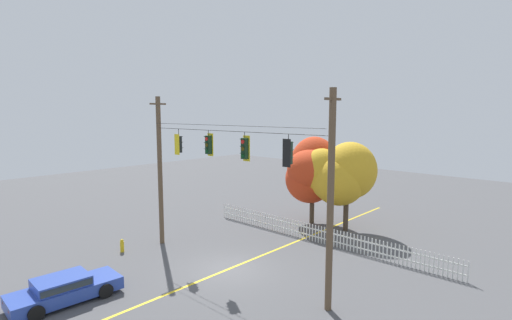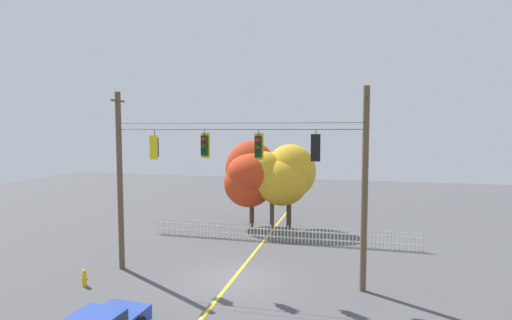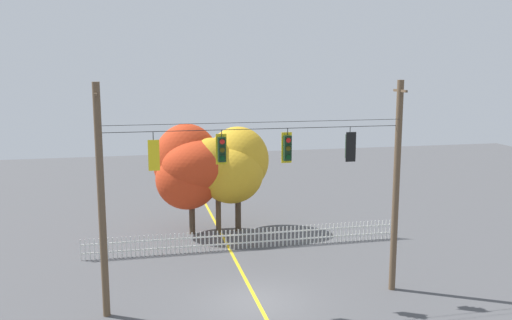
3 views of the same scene
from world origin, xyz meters
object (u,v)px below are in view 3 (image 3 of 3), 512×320
Objects in this scene: autumn_maple_near_fence at (190,168)px; autumn_maple_mid at (218,170)px; autumn_oak_far_east at (235,166)px; traffic_signal_southbound_primary at (350,146)px; traffic_signal_northbound_primary at (287,148)px; traffic_signal_eastbound_side at (222,149)px; traffic_signal_northbound_secondary at (154,155)px.

autumn_maple_mid is (1.58, -0.56, -0.07)m from autumn_maple_near_fence.
autumn_oak_far_east is at bearing 28.30° from autumn_maple_mid.
traffic_signal_southbound_primary is at bearing -73.65° from autumn_oak_far_east.
traffic_signal_northbound_primary is 10.91m from autumn_maple_near_fence.
autumn_maple_mid is 1.22m from autumn_oak_far_east.
traffic_signal_eastbound_side is at bearing 179.79° from traffic_signal_southbound_primary.
autumn_maple_near_fence reaches higher than autumn_oak_far_east.
autumn_oak_far_east is (-3.00, 10.22, -2.54)m from traffic_signal_southbound_primary.
traffic_signal_eastbound_side is 10.78m from autumn_oak_far_east.
traffic_signal_southbound_primary is at bearing -0.43° from traffic_signal_northbound_primary.
traffic_signal_eastbound_side is at bearing -88.36° from autumn_maple_near_fence.
traffic_signal_northbound_primary is 10.52m from autumn_oak_far_east.
autumn_oak_far_east is (2.65, 0.02, 0.02)m from autumn_maple_near_fence.
traffic_signal_southbound_primary is at bearing -61.02° from autumn_maple_near_fence.
traffic_signal_eastbound_side is 10.51m from autumn_maple_near_fence.
traffic_signal_eastbound_side is at bearing -97.62° from autumn_maple_mid.
traffic_signal_northbound_primary is at bearing -81.75° from autumn_maple_mid.
autumn_oak_far_east is at bearing 63.91° from traffic_signal_northbound_secondary.
traffic_signal_northbound_secondary is 2.65m from traffic_signal_eastbound_side.
autumn_maple_near_fence is at bearing -179.60° from autumn_oak_far_east.
autumn_oak_far_east is at bearing 106.35° from traffic_signal_southbound_primary.
traffic_signal_northbound_secondary is 10.76m from autumn_maple_near_fence.
traffic_signal_southbound_primary reaches higher than autumn_maple_near_fence.
traffic_signal_northbound_primary is 0.22× the size of autumn_maple_near_fence.
traffic_signal_northbound_secondary is 10.72m from autumn_maple_mid.
traffic_signal_northbound_primary is at bearing 0.01° from traffic_signal_eastbound_side.
traffic_signal_northbound_secondary is 1.04× the size of traffic_signal_northbound_primary.
traffic_signal_eastbound_side is 0.96× the size of traffic_signal_northbound_primary.
traffic_signal_eastbound_side reaches higher than autumn_maple_mid.
traffic_signal_northbound_secondary is 0.23× the size of autumn_maple_near_fence.
traffic_signal_southbound_primary is at bearing -0.21° from traffic_signal_eastbound_side.
traffic_signal_northbound_primary and traffic_signal_southbound_primary have the same top height.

